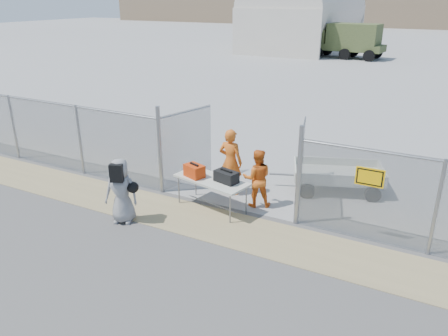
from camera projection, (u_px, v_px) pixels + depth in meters
The scene contains 13 objects.
ground at pixel (184, 241), 10.00m from camera, with size 160.00×160.00×0.00m, color #4A4949.
tarmac_inside at pixel (405, 50), 44.60m from camera, with size 160.00×80.00×0.01m, color gray.
dirt_strip at pixel (205, 222), 10.82m from camera, with size 44.00×1.60×0.01m, color #97875C.
chain_link_fence at pixel (224, 168), 11.24m from camera, with size 40.00×0.20×2.20m, color gray, non-canonical shape.
quonset_hangar at pixel (307, 8), 45.79m from camera, with size 9.00×18.00×8.00m, color beige, non-canonical shape.
folding_table at pixel (212, 194), 11.39m from camera, with size 1.98×0.82×0.84m, color beige, non-canonical shape.
orange_bag at pixel (194, 171), 11.32m from camera, with size 0.52×0.34×0.32m, color red.
black_duffel at pixel (226, 177), 11.01m from camera, with size 0.59×0.35×0.29m, color black.
security_worker_left at pixel (231, 162), 12.08m from camera, with size 0.69×0.45×1.90m, color orange.
security_worker_right at pixel (257, 178), 11.41m from camera, with size 0.77×0.60×1.58m, color orange.
visitor at pixel (121, 191), 10.59m from camera, with size 0.80×0.52×1.64m, color gray.
utility_trailer at pixel (337, 177), 12.51m from camera, with size 3.21×1.66×0.78m, color beige, non-canonical shape.
military_truck at pixel (348, 41), 38.65m from camera, with size 6.25×2.31×2.98m, color #47532A, non-canonical shape.
Camera 1 is at (4.85, -7.26, 5.24)m, focal length 35.00 mm.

